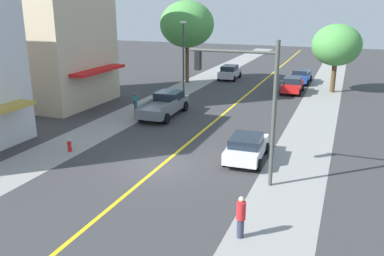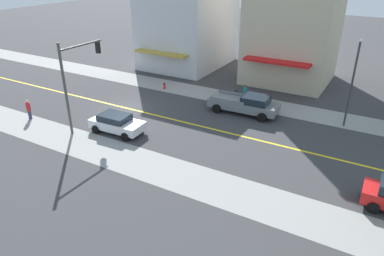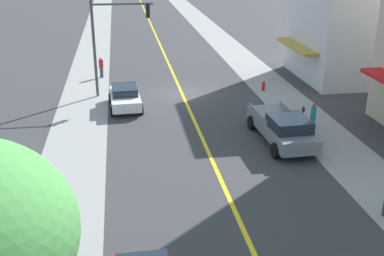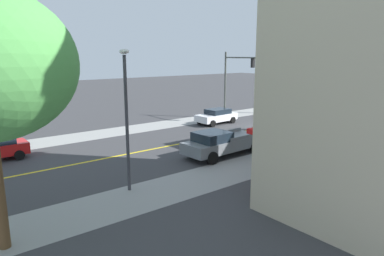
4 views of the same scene
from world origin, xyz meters
name	(u,v)px [view 2 (image 2 of 4)]	position (x,y,z in m)	size (l,w,h in m)	color
ground_plane	(126,108)	(0.00, 0.00, 0.00)	(140.00, 140.00, 0.00)	#38383A
sidewalk_left	(168,86)	(-6.95, 0.00, 0.00)	(3.33, 126.00, 0.01)	gray
sidewalk_right	(66,139)	(6.95, 0.00, 0.00)	(3.33, 126.00, 0.01)	gray
road_centerline_stripe	(126,108)	(0.00, 0.00, 0.00)	(0.20, 126.00, 0.00)	yellow
corner_shop_building	(188,22)	(-15.32, -2.45, 5.21)	(12.09, 8.82, 10.40)	silver
brick_apartment_block	(296,8)	(-15.33, 10.28, 7.57)	(9.93, 8.79, 15.13)	beige
fire_hydrant	(164,85)	(-6.05, 0.16, 0.41)	(0.44, 0.24, 0.82)	red
parking_meter	(236,94)	(-6.01, 8.13, 0.91)	(0.12, 0.18, 1.38)	#4C4C51
traffic_light_mast	(76,73)	(4.85, -0.31, 4.51)	(4.26, 0.32, 6.95)	#474C47
street_lamp	(354,75)	(-5.83, 17.66, 4.25)	(0.70, 0.36, 6.95)	#38383D
white_sedan_right_curb	(117,123)	(4.13, 2.60, 0.77)	(2.22, 4.29, 1.45)	silver
grey_pickup_truck	(246,104)	(-4.21, 9.81, 0.88)	(2.53, 6.06, 1.74)	slate
pedestrian_teal_shirt	(245,93)	(-6.32, 8.87, 0.99)	(0.31, 0.31, 1.84)	brown
pedestrian_red_shirt	(29,109)	(5.86, -5.37, 0.89)	(0.36, 0.36, 1.69)	#33384C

